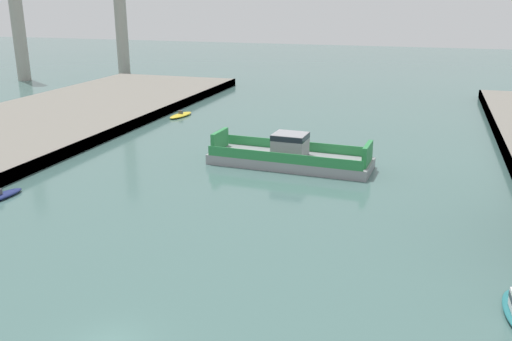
{
  "coord_description": "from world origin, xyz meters",
  "views": [
    {
      "loc": [
        15.43,
        -22.19,
        18.22
      ],
      "look_at": [
        0.0,
        26.85,
        2.0
      ],
      "focal_mm": 38.69,
      "sensor_mm": 36.0,
      "label": 1
    }
  ],
  "objects": [
    {
      "name": "smokestack_distant_b",
      "position": [
        -56.98,
        99.24,
        17.19
      ],
      "size": [
        3.11,
        3.11,
        32.33
      ],
      "color": "#9E998E",
      "rests_on": "ground"
    },
    {
      "name": "moored_boat_near_left",
      "position": [
        -21.93,
        56.56,
        0.26
      ],
      "size": [
        2.62,
        5.73,
        0.99
      ],
      "color": "yellow",
      "rests_on": "ground"
    },
    {
      "name": "smokestack_distant_a",
      "position": [
        -73.11,
        82.65,
        16.83
      ],
      "size": [
        3.1,
        3.1,
        31.63
      ],
      "color": "#9E998E",
      "rests_on": "ground"
    },
    {
      "name": "chain_ferry",
      "position": [
        1.18,
        35.8,
        1.13
      ],
      "size": [
        18.54,
        6.72,
        3.73
      ],
      "color": "#939399",
      "rests_on": "ground"
    }
  ]
}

